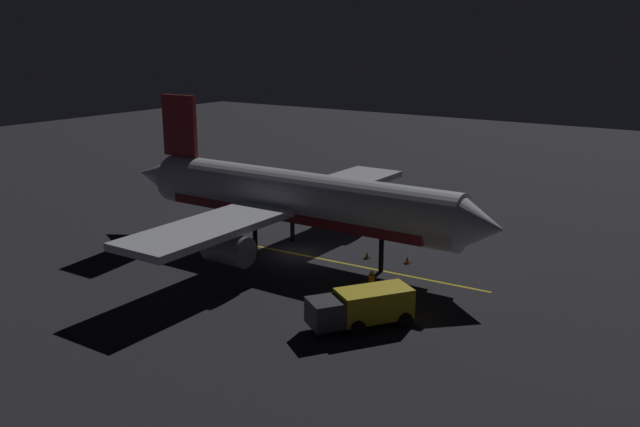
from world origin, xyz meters
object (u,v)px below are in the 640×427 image
(baggage_truck, at_px, (363,307))
(catering_truck, at_px, (352,205))
(airliner, at_px, (292,199))
(ground_crew_worker, at_px, (372,284))
(traffic_cone_near_right, at_px, (407,260))
(traffic_cone_near_left, at_px, (367,255))

(baggage_truck, distance_m, catering_truck, 23.99)
(airliner, relative_size, ground_crew_worker, 19.07)
(catering_truck, bearing_deg, traffic_cone_near_right, 49.60)
(baggage_truck, height_order, catering_truck, catering_truck)
(traffic_cone_near_right, bearing_deg, ground_crew_worker, 8.82)
(airliner, relative_size, traffic_cone_near_right, 60.33)
(airliner, bearing_deg, catering_truck, -171.70)
(baggage_truck, bearing_deg, traffic_cone_near_right, -165.22)
(baggage_truck, bearing_deg, traffic_cone_near_left, -150.55)
(airliner, distance_m, catering_truck, 11.88)
(catering_truck, distance_m, traffic_cone_near_right, 13.39)
(catering_truck, relative_size, traffic_cone_near_right, 11.47)
(baggage_truck, height_order, traffic_cone_near_left, baggage_truck)
(catering_truck, xyz_separation_m, traffic_cone_near_right, (8.66, 10.17, -0.96))
(ground_crew_worker, distance_m, traffic_cone_near_left, 7.75)
(airliner, height_order, baggage_truck, airliner)
(traffic_cone_near_left, bearing_deg, traffic_cone_near_right, 102.51)
(catering_truck, height_order, traffic_cone_near_left, catering_truck)
(traffic_cone_near_left, bearing_deg, baggage_truck, 29.45)
(airliner, height_order, ground_crew_worker, airliner)
(airliner, xyz_separation_m, traffic_cone_near_right, (-2.70, 8.52, -4.01))
(baggage_truck, relative_size, traffic_cone_near_left, 11.21)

